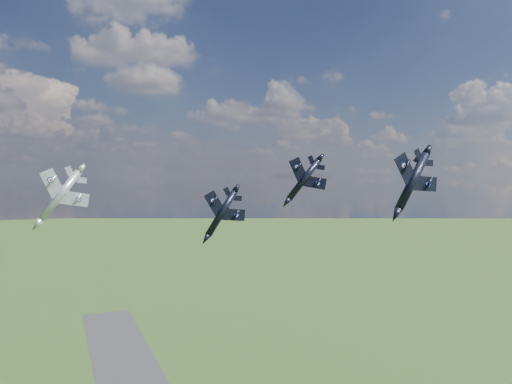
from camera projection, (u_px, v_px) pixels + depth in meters
name	position (u px, v px, depth m)	size (l,w,h in m)	color
jet_lead_navy	(222.00, 213.00, 95.72)	(9.65, 13.45, 2.78)	black
jet_right_navy	(412.00, 182.00, 81.04)	(10.39, 14.48, 3.00)	black
jet_high_navy	(304.00, 180.00, 115.37)	(11.12, 15.50, 3.21)	black
jet_left_silver	(60.00, 195.00, 75.92)	(8.96, 12.50, 2.59)	gray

